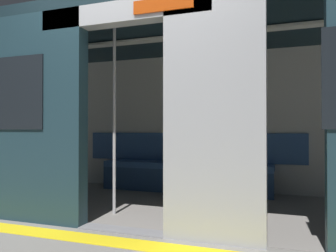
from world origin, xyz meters
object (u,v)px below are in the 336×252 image
Objects in this scene: book at (169,161)px; grab_pole_far at (178,119)px; bench_seat at (184,170)px; grab_pole_door at (114,120)px; train_car at (159,88)px; person_seated at (192,149)px; handbag at (216,158)px.

grab_pole_far is (-0.65, 1.55, 0.60)m from book.
grab_pole_door reaches higher than bench_seat.
train_car reaches higher than bench_seat.
person_seated is 0.39m from handbag.
book is at bearing -14.68° from bench_seat.
person_seated is at bearing 158.21° from bench_seat.
bench_seat is 0.30m from book.
handbag reaches higher than book.
handbag is at bearing -163.52° from person_seated.
train_car reaches higher than grab_pole_door.
train_car is 3.01× the size of grab_pole_door.
handbag is at bearing -93.92° from grab_pole_far.
person_seated is (-0.18, -0.88, -0.81)m from train_car.
person_seated is at bearing -109.01° from grab_pole_door.
person_seated is 0.55× the size of grab_pole_door.
train_car is 1.21m from person_seated.
grab_pole_door is (0.10, 1.58, 0.60)m from book.
train_car reaches higher than grab_pole_far.
grab_pole_far is at bearing 115.75° from book.
person_seated is 0.47m from book.
train_car is 5.45× the size of person_seated.
person_seated is at bearing 16.48° from handbag.
grab_pole_door reaches higher than handbag.
train_car is 2.46× the size of bench_seat.
grab_pole_far is (-0.37, 1.48, 0.72)m from bench_seat.
bench_seat is at bearing -103.87° from grab_pole_door.
handbag is (-0.53, -0.99, -0.95)m from train_car.
train_car is 0.80m from grab_pole_far.
train_car is 1.45m from book.
grab_pole_door is at bearing 76.13° from bench_seat.
book reaches higher than bench_seat.
person_seated is at bearing 166.10° from book.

